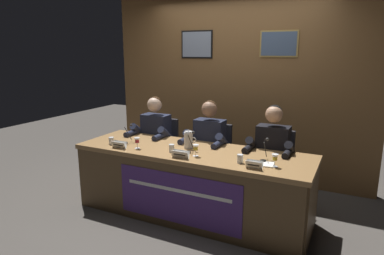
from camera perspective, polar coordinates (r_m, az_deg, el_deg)
name	(u,v)px	position (r m, az deg, el deg)	size (l,w,h in m)	color
ground_plane	(192,213)	(4.02, 0.00, -14.13)	(12.00, 12.00, 0.00)	#4C4742
wall_back_panelled	(236,88)	(4.91, 7.38, 6.67)	(3.82, 0.14, 2.60)	brown
conference_table	(188,174)	(3.73, -0.73, -7.81)	(2.62, 0.84, 0.76)	olive
chair_left	(161,153)	(4.69, -5.20, -4.27)	(0.44, 0.44, 0.91)	black
panelist_left	(153,137)	(4.46, -6.61, -1.52)	(0.51, 0.48, 1.24)	black
nameplate_left	(119,145)	(3.87, -12.13, -2.84)	(0.18, 0.06, 0.08)	white
juice_glass_left	(137,141)	(3.81, -9.20, -2.25)	(0.06, 0.06, 0.12)	white
water_cup_left	(111,141)	(4.05, -13.38, -2.25)	(0.06, 0.06, 0.08)	silver
microphone_left	(127,137)	(4.06, -10.83, -1.55)	(0.06, 0.17, 0.22)	black
chair_center	(213,161)	(4.36, 3.55, -5.62)	(0.44, 0.44, 0.91)	black
panelist_center	(207,144)	(4.10, 2.51, -2.73)	(0.51, 0.48, 1.24)	black
nameplate_center	(180,154)	(3.44, -1.96, -4.51)	(0.19, 0.06, 0.08)	white
juice_glass_center	(196,148)	(3.49, 0.62, -3.49)	(0.06, 0.06, 0.12)	white
water_cup_center	(172,149)	(3.65, -3.43, -3.56)	(0.06, 0.06, 0.08)	silver
microphone_center	(190,145)	(3.63, -0.37, -3.03)	(0.06, 0.17, 0.22)	black
chair_right	(274,170)	(4.13, 13.54, -6.98)	(0.44, 0.44, 0.91)	black
panelist_right	(271,152)	(3.86, 13.08, -4.04)	(0.51, 0.48, 1.24)	black
nameplate_right	(254,165)	(3.19, 10.39, -6.15)	(0.16, 0.06, 0.08)	white
juice_glass_right	(275,158)	(3.27, 13.76, -5.01)	(0.06, 0.06, 0.12)	white
water_cup_right	(240,159)	(3.33, 8.07, -5.28)	(0.06, 0.06, 0.08)	silver
microphone_right	(265,154)	(3.42, 12.09, -4.31)	(0.06, 0.17, 0.22)	black
water_pitcher_central	(189,140)	(3.78, -0.59, -2.07)	(0.15, 0.10, 0.21)	silver
document_stack_right	(263,164)	(3.33, 11.76, -6.00)	(0.23, 0.17, 0.01)	white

